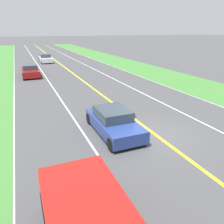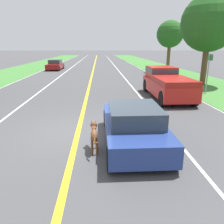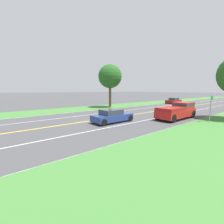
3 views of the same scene
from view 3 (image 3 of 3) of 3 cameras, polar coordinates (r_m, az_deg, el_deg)
ground_plane at (r=17.57m, az=-0.94°, el=-2.31°), size 400.00×400.00×0.00m
centre_divider_line at (r=17.57m, az=-0.94°, el=-2.29°), size 0.18×160.00×0.01m
lane_edge_line_right at (r=12.92m, az=18.66°, el=-6.65°), size 0.14×160.00×0.01m
lane_edge_line_left at (r=23.42m, az=-11.53°, el=0.22°), size 0.14×160.00×0.01m
lane_dash_same_dir at (r=15.02m, az=7.32°, el=-4.20°), size 0.10×160.00×0.01m
lane_dash_oncoming at (r=20.40m, az=-6.99°, el=-0.86°), size 0.10×160.00×0.01m
grass_verge_right at (r=11.67m, az=31.31°, el=-9.00°), size 6.00×160.00×0.03m
grass_verge_left at (r=26.09m, az=-14.57°, el=0.97°), size 6.00×160.00×0.03m
ego_car at (r=15.23m, az=0.05°, el=-1.59°), size 1.90×4.22×1.32m
dog at (r=15.99m, az=-4.16°, el=-1.41°), size 0.25×1.15×0.86m
pickup_truck at (r=18.63m, az=23.63°, el=0.52°), size 2.03×5.54×1.82m
oncoming_car at (r=39.63m, az=22.41°, el=3.97°), size 1.88×4.58×1.40m
roadside_tree_left_near at (r=28.07m, az=-0.76°, el=13.34°), size 4.28×4.28×7.87m
street_sign at (r=18.07m, az=33.50°, el=2.03°), size 0.11×0.64×2.71m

